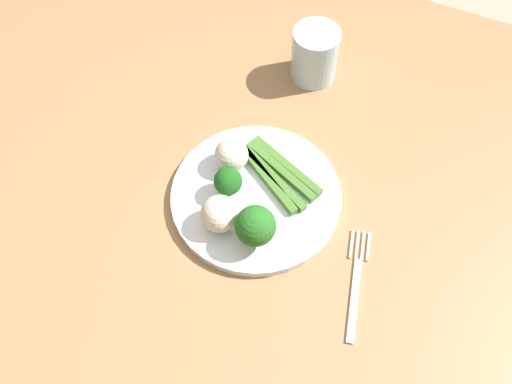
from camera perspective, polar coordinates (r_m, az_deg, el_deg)
ground_plane at (r=1.51m, az=0.01°, el=-13.56°), size 6.00×6.00×0.02m
dining_table at (r=0.93m, az=0.02°, el=-1.75°), size 1.28×1.00×0.72m
plate at (r=0.82m, az=0.00°, el=-0.45°), size 0.25×0.25×0.01m
asparagus_bundle at (r=0.83m, az=2.23°, el=2.00°), size 0.14×0.11×0.01m
broccoli_right at (r=0.74m, az=-0.06°, el=-3.57°), size 0.06×0.06×0.07m
broccoli_front_left at (r=0.79m, az=-2.92°, el=1.09°), size 0.04×0.04×0.05m
cauliflower_outer_edge at (r=0.77m, az=-3.80°, el=-2.27°), size 0.05×0.05×0.05m
cauliflower_mid at (r=0.82m, az=-2.67°, el=3.65°), size 0.05×0.05×0.05m
fork at (r=0.78m, az=10.31°, el=-9.18°), size 0.06×0.16×0.00m
water_glass at (r=0.95m, az=6.35°, el=13.89°), size 0.08×0.08×0.09m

